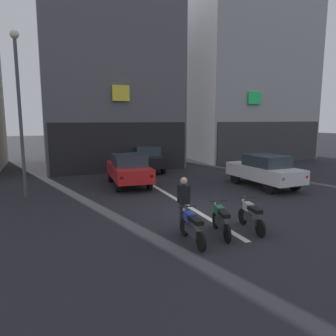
{
  "coord_description": "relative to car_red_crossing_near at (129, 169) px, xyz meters",
  "views": [
    {
      "loc": [
        -5.19,
        -9.84,
        3.42
      ],
      "look_at": [
        -0.42,
        2.0,
        1.4
      ],
      "focal_mm": 33.28,
      "sensor_mm": 36.0,
      "label": 1
    }
  ],
  "objects": [
    {
      "name": "ground_plane",
      "position": [
        1.16,
        -5.57,
        -0.89
      ],
      "size": [
        120.0,
        120.0,
        0.0
      ],
      "primitive_type": "plane",
      "color": "#232328"
    },
    {
      "name": "lane_centre_line",
      "position": [
        1.16,
        0.43,
        -0.88
      ],
      "size": [
        0.2,
        18.0,
        0.01
      ],
      "primitive_type": "cube",
      "color": "silver",
      "rests_on": "ground"
    },
    {
      "name": "building_mid_block",
      "position": [
        0.65,
        8.08,
        5.01
      ],
      "size": [
        9.14,
        8.17,
        11.81
      ],
      "color": "#56565B",
      "rests_on": "ground"
    },
    {
      "name": "building_far_right",
      "position": [
        12.71,
        8.09,
        9.73
      ],
      "size": [
        10.11,
        7.47,
        21.26
      ],
      "color": "#9E9EA3",
      "rests_on": "ground"
    },
    {
      "name": "car_red_crossing_near",
      "position": [
        0.0,
        0.0,
        0.0
      ],
      "size": [
        2.05,
        4.22,
        1.64
      ],
      "color": "black",
      "rests_on": "ground"
    },
    {
      "name": "car_white_parked_kerbside",
      "position": [
        6.26,
        -2.89,
        0.0
      ],
      "size": [
        1.93,
        4.17,
        1.64
      ],
      "color": "black",
      "rests_on": "ground"
    },
    {
      "name": "car_black_down_street",
      "position": [
        2.26,
        4.04,
        0.0
      ],
      "size": [
        2.14,
        4.25,
        1.64
      ],
      "color": "black",
      "rests_on": "ground"
    },
    {
      "name": "street_lamp",
      "position": [
        -4.86,
        -0.64,
        3.36
      ],
      "size": [
        0.36,
        0.36,
        7.01
      ],
      "color": "#47474C",
      "rests_on": "ground"
    },
    {
      "name": "motorcycle_blue_row_leftmost",
      "position": [
        -0.33,
        -8.0,
        -0.43
      ],
      "size": [
        0.55,
        1.67,
        0.98
      ],
      "color": "black",
      "rests_on": "ground"
    },
    {
      "name": "motorcycle_green_row_left_mid",
      "position": [
        0.74,
        -7.77,
        -0.43
      ],
      "size": [
        0.59,
        1.64,
        0.98
      ],
      "color": "black",
      "rests_on": "ground"
    },
    {
      "name": "motorcycle_silver_row_centre",
      "position": [
        1.81,
        -7.78,
        -0.43
      ],
      "size": [
        0.55,
        1.66,
        0.98
      ],
      "color": "black",
      "rests_on": "ground"
    },
    {
      "name": "person_by_motorcycles",
      "position": [
        -0.13,
        -7.0,
        -0.03
      ],
      "size": [
        0.32,
        0.41,
        1.67
      ],
      "color": "#23232D",
      "rests_on": "ground"
    }
  ]
}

